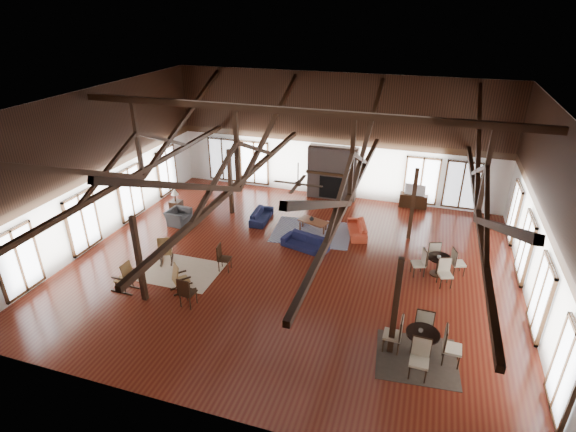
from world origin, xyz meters
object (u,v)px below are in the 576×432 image
(cafe_table_far, at_px, (438,262))
(tv_console, at_px, (413,201))
(armchair, at_px, (178,217))
(sofa_orange, at_px, (357,229))
(cafe_table_near, at_px, (422,340))
(sofa_navy_front, at_px, (305,242))
(sofa_navy_left, at_px, (261,216))
(coffee_table, at_px, (313,222))

(cafe_table_far, height_order, tv_console, cafe_table_far)
(armchair, xyz_separation_m, cafe_table_far, (10.97, -0.78, 0.18))
(sofa_orange, distance_m, cafe_table_near, 7.23)
(sofa_navy_front, relative_size, tv_console, 1.46)
(sofa_navy_front, relative_size, cafe_table_far, 0.96)
(sofa_orange, relative_size, tv_console, 1.35)
(cafe_table_near, xyz_separation_m, tv_console, (-0.85, 10.19, -0.23))
(sofa_navy_left, relative_size, armchair, 1.69)
(sofa_navy_left, relative_size, coffee_table, 1.22)
(armchair, bearing_deg, cafe_table_near, -111.49)
(sofa_navy_front, bearing_deg, cafe_table_near, -30.45)
(coffee_table, bearing_deg, sofa_navy_front, -66.76)
(coffee_table, xyz_separation_m, armchair, (-5.83, -1.15, -0.09))
(sofa_orange, distance_m, cafe_table_far, 3.94)
(cafe_table_near, bearing_deg, tv_console, 94.75)
(sofa_orange, distance_m, armchair, 7.81)
(coffee_table, xyz_separation_m, cafe_table_near, (4.77, -6.36, 0.14))
(cafe_table_far, bearing_deg, sofa_navy_left, 164.11)
(sofa_navy_front, height_order, cafe_table_far, cafe_table_far)
(sofa_navy_front, height_order, tv_console, tv_console)
(sofa_navy_front, distance_m, sofa_navy_left, 3.12)
(sofa_navy_front, relative_size, cafe_table_near, 0.88)
(sofa_orange, relative_size, cafe_table_near, 0.81)
(sofa_navy_left, height_order, cafe_table_far, cafe_table_far)
(sofa_navy_left, height_order, cafe_table_near, cafe_table_near)
(sofa_navy_front, bearing_deg, coffee_table, 108.63)
(cafe_table_near, bearing_deg, sofa_navy_front, 134.36)
(armchair, relative_size, tv_console, 0.77)
(sofa_orange, bearing_deg, armchair, -95.87)
(sofa_navy_front, bearing_deg, armchair, -169.02)
(sofa_navy_left, bearing_deg, cafe_table_near, -135.71)
(cafe_table_far, relative_size, tv_console, 1.52)
(coffee_table, height_order, armchair, armchair)
(armchair, height_order, tv_console, armchair)
(sofa_navy_left, relative_size, tv_console, 1.31)
(cafe_table_near, xyz_separation_m, cafe_table_far, (0.37, 4.43, -0.05))
(sofa_orange, bearing_deg, cafe_table_far, 40.22)
(coffee_table, relative_size, armchair, 1.38)
(sofa_navy_front, distance_m, cafe_table_far, 5.06)
(sofa_orange, relative_size, coffee_table, 1.26)
(coffee_table, bearing_deg, armchair, -149.07)
(coffee_table, height_order, cafe_table_far, cafe_table_far)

